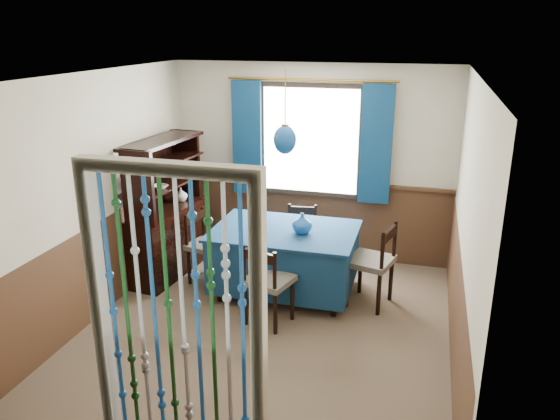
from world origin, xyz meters
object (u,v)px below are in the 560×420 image
(dining_table, at_px, (285,256))
(chair_right, at_px, (373,262))
(chair_far, at_px, (301,237))
(sideboard, at_px, (167,228))
(vase_sideboard, at_px, (181,194))
(chair_near, at_px, (267,282))
(chair_left, at_px, (206,245))
(vase_table, at_px, (302,224))
(pendant_lamp, at_px, (285,139))
(bowl_shelf, at_px, (160,187))

(dining_table, distance_m, chair_right, 0.99)
(chair_far, relative_size, sideboard, 0.49)
(chair_right, distance_m, vase_sideboard, 2.54)
(chair_right, xyz_separation_m, vase_sideboard, (-2.46, 0.49, 0.43))
(chair_near, distance_m, chair_far, 1.37)
(chair_left, distance_m, vase_table, 1.26)
(chair_far, xyz_separation_m, vase_sideboard, (-1.50, -0.19, 0.50))
(chair_near, relative_size, chair_right, 0.94)
(pendant_lamp, bearing_deg, sideboard, 174.25)
(chair_left, distance_m, vase_sideboard, 0.80)
(chair_left, xyz_separation_m, vase_table, (1.19, -0.10, 0.41))
(chair_left, bearing_deg, sideboard, -89.40)
(chair_far, distance_m, chair_right, 1.17)
(sideboard, distance_m, vase_sideboard, 0.47)
(dining_table, relative_size, pendant_lamp, 1.83)
(chair_near, xyz_separation_m, chair_far, (0.02, 1.37, -0.03))
(chair_far, relative_size, pendant_lamp, 0.93)
(vase_table, bearing_deg, dining_table, 165.96)
(sideboard, bearing_deg, chair_near, -23.63)
(pendant_lamp, bearing_deg, chair_left, 177.10)
(dining_table, xyz_separation_m, vase_table, (0.21, -0.05, 0.43))
(pendant_lamp, bearing_deg, chair_right, -1.33)
(sideboard, distance_m, bowl_shelf, 0.63)
(chair_left, relative_size, pendant_lamp, 0.98)
(chair_left, height_order, bowl_shelf, bowl_shelf)
(chair_right, distance_m, sideboard, 2.53)
(dining_table, distance_m, pendant_lamp, 1.34)
(chair_right, distance_m, vase_table, 0.87)
(sideboard, bearing_deg, vase_sideboard, 85.09)
(chair_near, height_order, pendant_lamp, pendant_lamp)
(sideboard, bearing_deg, dining_table, 0.25)
(chair_far, relative_size, vase_sideboard, 4.33)
(dining_table, xyz_separation_m, vase_sideboard, (-1.47, 0.46, 0.49))
(vase_sideboard, bearing_deg, vase_table, -17.14)
(chair_left, relative_size, vase_sideboard, 4.57)
(chair_near, relative_size, chair_left, 1.02)
(dining_table, height_order, bowl_shelf, bowl_shelf)
(dining_table, relative_size, bowl_shelf, 8.27)
(sideboard, bearing_deg, chair_far, 23.70)
(pendant_lamp, height_order, vase_sideboard, pendant_lamp)
(dining_table, height_order, chair_near, chair_near)
(vase_sideboard, bearing_deg, sideboard, -100.91)
(chair_far, xyz_separation_m, sideboard, (-1.56, -0.50, 0.15))
(chair_right, height_order, sideboard, sideboard)
(dining_table, xyz_separation_m, chair_right, (0.99, -0.02, 0.05))
(chair_far, distance_m, chair_left, 1.18)
(chair_far, height_order, pendant_lamp, pendant_lamp)
(sideboard, xyz_separation_m, pendant_lamp, (1.53, -0.15, 1.19))
(vase_sideboard, bearing_deg, chair_right, -11.23)
(chair_far, height_order, vase_table, vase_table)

